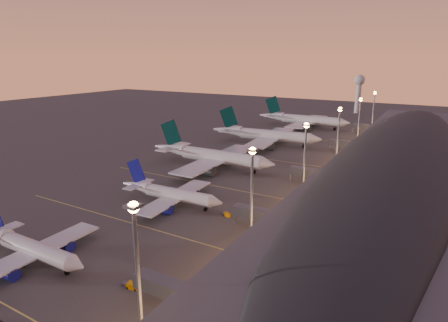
% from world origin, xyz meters
% --- Properties ---
extents(ground, '(700.00, 700.00, 0.00)m').
position_xyz_m(ground, '(0.00, 0.00, 0.00)').
color(ground, '#3F3D3A').
extents(airliner_narrow_south, '(36.82, 32.78, 13.19)m').
position_xyz_m(airliner_narrow_south, '(-5.97, -32.33, 3.41)').
color(airliner_narrow_south, silver).
rests_on(airliner_narrow_south, ground).
extents(airliner_narrow_north, '(38.68, 34.56, 13.82)m').
position_xyz_m(airliner_narrow_north, '(0.42, 12.53, 3.57)').
color(airliner_narrow_north, silver).
rests_on(airliner_narrow_north, ground).
extents(airliner_wide_near, '(60.49, 54.88, 19.41)m').
position_xyz_m(airliner_wide_near, '(-11.11, 55.78, 5.00)').
color(airliner_wide_near, silver).
rests_on(airliner_wide_near, ground).
extents(airliner_wide_mid, '(62.77, 57.42, 20.08)m').
position_xyz_m(airliner_wide_mid, '(-9.03, 108.64, 5.17)').
color(airliner_wide_mid, silver).
rests_on(airliner_wide_mid, ground).
extents(airliner_wide_far, '(63.85, 57.87, 20.51)m').
position_xyz_m(airliner_wide_far, '(-8.07, 169.69, 5.28)').
color(airliner_wide_far, silver).
rests_on(airliner_wide_far, ground).
extents(terminal_building, '(56.35, 255.00, 17.46)m').
position_xyz_m(terminal_building, '(61.84, 72.47, 8.78)').
color(terminal_building, '#4E4E53').
rests_on(terminal_building, ground).
extents(light_masts, '(2.20, 217.20, 25.90)m').
position_xyz_m(light_masts, '(36.00, 65.00, 17.55)').
color(light_masts, slate).
rests_on(light_masts, ground).
extents(radar_tower, '(9.00, 9.00, 32.50)m').
position_xyz_m(radar_tower, '(10.00, 260.00, 21.87)').
color(radar_tower, silver).
rests_on(radar_tower, ground).
extents(lane_markings, '(90.00, 180.36, 0.00)m').
position_xyz_m(lane_markings, '(0.00, 40.00, 0.01)').
color(lane_markings, '#D8C659').
rests_on(lane_markings, ground).
extents(baggage_tug_a, '(4.06, 2.15, 1.15)m').
position_xyz_m(baggage_tug_a, '(22.34, -28.47, 0.53)').
color(baggage_tug_a, '#EA9B03').
rests_on(baggage_tug_a, ground).
extents(baggage_tug_b, '(3.37, 2.83, 0.96)m').
position_xyz_m(baggage_tug_b, '(34.42, -28.34, 0.44)').
color(baggage_tug_b, '#EA9B03').
rests_on(baggage_tug_b, ground).
extents(baggage_tug_c, '(3.52, 2.88, 1.00)m').
position_xyz_m(baggage_tug_c, '(21.17, 13.39, 0.46)').
color(baggage_tug_c, '#EA9B03').
rests_on(baggage_tug_c, ground).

